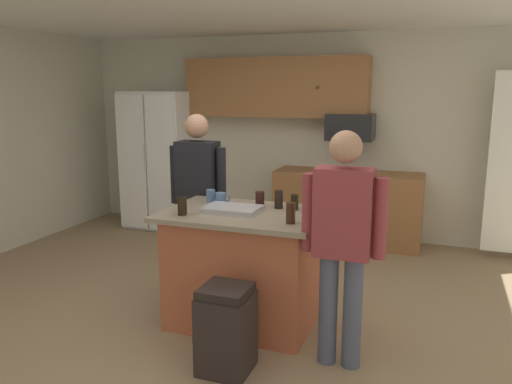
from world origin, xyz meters
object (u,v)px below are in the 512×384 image
(mug_blue_stoneware, at_px, (211,196))
(trash_bin, at_px, (226,329))
(glass_dark_ale, at_px, (182,206))
(serving_tray, at_px, (232,209))
(refrigerator, at_px, (160,160))
(tumbler_amber, at_px, (279,199))
(mug_ceramic_white, at_px, (221,199))
(glass_short_whisky, at_px, (260,199))
(glass_stout_tall, at_px, (291,213))
(microwave_over_range, at_px, (350,127))
(kitchen_island, at_px, (243,267))
(glass_pilsner, at_px, (295,202))
(person_elder_center, at_px, (343,235))
(person_guest_left, at_px, (198,190))

(mug_blue_stoneware, relative_size, trash_bin, 0.20)
(glass_dark_ale, relative_size, serving_tray, 0.32)
(refrigerator, height_order, serving_tray, refrigerator)
(tumbler_amber, relative_size, mug_ceramic_white, 1.18)
(refrigerator, height_order, glass_short_whisky, refrigerator)
(glass_dark_ale, bearing_deg, glass_stout_tall, 3.18)
(refrigerator, distance_m, microwave_over_range, 2.65)
(kitchen_island, bearing_deg, glass_pilsner, 30.23)
(mug_ceramic_white, bearing_deg, person_elder_center, -25.97)
(glass_stout_tall, bearing_deg, kitchen_island, 155.20)
(person_guest_left, relative_size, mug_ceramic_white, 13.11)
(refrigerator, height_order, glass_dark_ale, refrigerator)
(glass_dark_ale, height_order, glass_short_whisky, glass_dark_ale)
(glass_pilsner, relative_size, glass_dark_ale, 0.89)
(tumbler_amber, height_order, mug_ceramic_white, tumbler_amber)
(glass_dark_ale, relative_size, mug_blue_stoneware, 1.17)
(glass_dark_ale, bearing_deg, glass_short_whisky, 45.28)
(kitchen_island, bearing_deg, person_elder_center, -23.21)
(glass_stout_tall, bearing_deg, mug_ceramic_white, 151.58)
(microwave_over_range, bearing_deg, glass_short_whisky, -97.84)
(microwave_over_range, relative_size, glass_pilsner, 4.46)
(person_guest_left, bearing_deg, mug_ceramic_white, -3.46)
(glass_pilsner, bearing_deg, refrigerator, 138.86)
(serving_tray, bearing_deg, glass_short_whisky, 58.67)
(glass_short_whisky, bearing_deg, glass_stout_tall, -47.55)
(kitchen_island, xyz_separation_m, trash_bin, (0.16, -0.72, -0.18))
(tumbler_amber, distance_m, mug_blue_stoneware, 0.62)
(glass_stout_tall, xyz_separation_m, glass_short_whisky, (-0.39, 0.43, -0.01))
(glass_stout_tall, bearing_deg, glass_pilsner, 102.04)
(kitchen_island, bearing_deg, serving_tray, -162.59)
(mug_blue_stoneware, distance_m, glass_short_whisky, 0.46)
(glass_pilsner, xyz_separation_m, trash_bin, (-0.21, -0.93, -0.71))
(person_guest_left, xyz_separation_m, glass_dark_ale, (0.28, -0.83, 0.05))
(refrigerator, relative_size, person_elder_center, 1.14)
(trash_bin, bearing_deg, glass_stout_tall, 59.95)
(microwave_over_range, relative_size, tumbler_amber, 3.69)
(mug_ceramic_white, xyz_separation_m, glass_pilsner, (0.64, 0.03, 0.01))
(mug_ceramic_white, xyz_separation_m, glass_dark_ale, (-0.13, -0.44, 0.02))
(kitchen_island, distance_m, glass_stout_tall, 0.74)
(mug_ceramic_white, xyz_separation_m, trash_bin, (0.43, -0.91, -0.69))
(glass_pilsner, height_order, glass_stout_tall, glass_stout_tall)
(person_guest_left, xyz_separation_m, glass_pilsner, (1.05, -0.36, 0.04))
(microwave_over_range, xyz_separation_m, serving_tray, (-0.47, -2.61, -0.48))
(person_elder_center, xyz_separation_m, serving_tray, (-0.95, 0.35, 0.02))
(person_guest_left, xyz_separation_m, person_elder_center, (1.55, -0.94, -0.02))
(person_elder_center, distance_m, tumbler_amber, 0.87)
(microwave_over_range, distance_m, trash_bin, 3.50)
(person_elder_center, relative_size, glass_stout_tall, 10.73)
(tumbler_amber, height_order, glass_short_whisky, tumbler_amber)
(glass_short_whisky, bearing_deg, trash_bin, -84.30)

